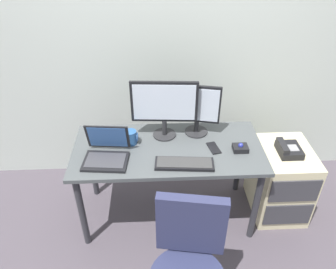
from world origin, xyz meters
TOP-DOWN VIEW (x-y plane):
  - ground_plane at (0.00, 0.00)m, footprint 8.00×8.00m
  - back_wall at (0.00, 0.68)m, footprint 6.00×0.10m
  - desk at (0.00, 0.00)m, footprint 1.42×0.66m
  - file_cabinet at (0.94, 0.03)m, footprint 0.42×0.53m
  - desk_phone at (0.93, 0.01)m, footprint 0.17×0.20m
  - monitor_main at (-0.02, 0.16)m, footprint 0.50×0.18m
  - monitor_side at (0.23, 0.19)m, footprint 0.34×0.18m
  - keyboard at (0.10, -0.21)m, footprint 0.42×0.17m
  - laptop at (-0.44, -0.10)m, footprint 0.34×0.30m
  - trackball_mouse at (0.53, -0.06)m, footprint 0.11×0.09m
  - coffee_mug at (-0.28, 0.07)m, footprint 0.10×0.09m
  - cell_phone at (0.34, -0.03)m, footprint 0.10×0.15m

SIDE VIEW (x-z plane):
  - ground_plane at x=0.00m, z-range 0.00..0.00m
  - file_cabinet at x=0.94m, z-range 0.00..0.62m
  - desk at x=0.00m, z-range 0.27..0.98m
  - desk_phone at x=0.93m, z-range 0.61..0.70m
  - cell_phone at x=0.34m, z-range 0.71..0.72m
  - keyboard at x=0.10m, z-range 0.71..0.74m
  - trackball_mouse at x=0.53m, z-range 0.70..0.77m
  - laptop at x=-0.44m, z-range 0.65..0.88m
  - coffee_mug at x=-0.28m, z-range 0.71..0.82m
  - monitor_side at x=0.23m, z-range 0.73..1.14m
  - monitor_main at x=-0.02m, z-range 0.75..1.22m
  - back_wall at x=0.00m, z-range 0.00..2.80m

